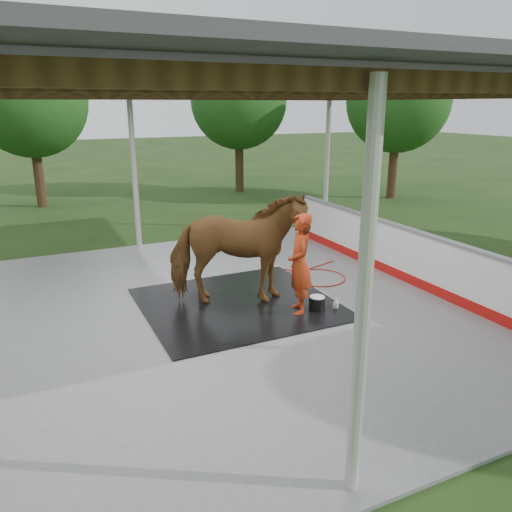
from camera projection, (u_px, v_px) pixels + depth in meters
name	position (u px, v px, depth m)	size (l,w,h in m)	color
ground	(198.00, 316.00, 9.01)	(100.00, 100.00, 0.00)	#1E3814
concrete_slab	(198.00, 314.00, 9.00)	(12.00, 10.00, 0.05)	slate
pavilion_structure	(189.00, 84.00, 7.85)	(12.60, 10.60, 4.05)	beige
dasher_board	(401.00, 253.00, 10.70)	(0.16, 8.00, 1.15)	#B1120E
tree_belt	(190.00, 97.00, 8.81)	(28.00, 28.00, 5.80)	#382314
rubber_mat	(238.00, 303.00, 9.40)	(3.46, 3.25, 0.03)	black
horse	(237.00, 249.00, 9.09)	(1.14, 2.49, 2.11)	brown
handler	(300.00, 264.00, 8.79)	(0.66, 0.44, 1.82)	#AD3112
wash_bucket	(317.00, 303.00, 9.06)	(0.30, 0.30, 0.28)	black
soap_bottle_a	(359.00, 286.00, 9.87)	(0.12, 0.13, 0.32)	silver
soap_bottle_b	(336.00, 304.00, 9.16)	(0.09, 0.09, 0.19)	#338CD8
hose_coil	(303.00, 277.00, 10.85)	(1.98, 1.47, 0.02)	#A11C0B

